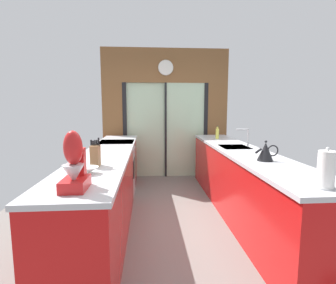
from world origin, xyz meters
TOP-DOWN VIEW (x-y plane):
  - ground_plane at (0.00, 0.60)m, footprint 5.04×7.60m
  - back_wall_unit at (0.00, 2.40)m, footprint 2.64×0.12m
  - left_counter_run at (-0.91, 0.13)m, footprint 0.62×3.80m
  - right_counter_run at (0.91, 0.30)m, footprint 0.62×3.80m
  - sink_faucet at (1.06, 0.55)m, footprint 0.19×0.02m
  - oven_range at (-0.91, 1.25)m, footprint 0.60×0.60m
  - mixing_bowl at (-0.89, -0.88)m, footprint 0.17×0.17m
  - knife_block at (-0.89, -0.59)m, footprint 0.09×0.14m
  - stand_mixer at (-0.89, -1.31)m, footprint 0.17×0.27m
  - kettle at (0.89, -0.45)m, footprint 0.26×0.17m
  - soap_bottle at (0.89, 1.52)m, footprint 0.06×0.06m
  - paper_towel_roll at (0.89, -1.42)m, footprint 0.14×0.14m

SIDE VIEW (x-z plane):
  - ground_plane at x=0.00m, z-range -0.02..0.00m
  - oven_range at x=-0.91m, z-range 0.00..0.92m
  - right_counter_run at x=0.91m, z-range 0.00..0.92m
  - left_counter_run at x=-0.91m, z-range 0.01..0.93m
  - mixing_bowl at x=-0.89m, z-range 0.92..0.98m
  - kettle at x=0.89m, z-range 0.91..1.13m
  - soap_bottle at x=0.89m, z-range 0.90..1.14m
  - knife_block at x=-0.89m, z-range 0.89..1.17m
  - paper_towel_roll at x=0.89m, z-range 0.90..1.20m
  - stand_mixer at x=-0.89m, z-range 0.87..1.29m
  - sink_faucet at x=1.06m, z-range 0.96..1.23m
  - back_wall_unit at x=0.00m, z-range 0.18..2.88m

